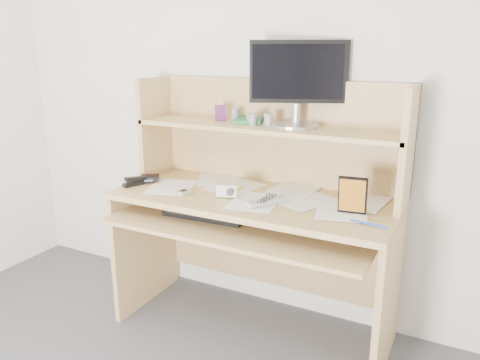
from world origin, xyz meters
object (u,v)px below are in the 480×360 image
at_px(keyboard, 206,214).
at_px(game_case, 353,195).
at_px(tv_remote, 267,201).
at_px(desk, 259,202).
at_px(monitor, 298,81).

xyz_separation_m(keyboard, game_case, (0.70, 0.08, 0.18)).
bearing_deg(tv_remote, desk, 155.77).
xyz_separation_m(desk, keyboard, (-0.19, -0.21, -0.03)).
xyz_separation_m(game_case, monitor, (-0.36, 0.25, 0.46)).
relative_size(desk, game_case, 8.07).
height_order(game_case, monitor, monitor).
bearing_deg(tv_remote, game_case, 36.74).
height_order(tv_remote, game_case, game_case).
height_order(tv_remote, monitor, monitor).
height_order(desk, game_case, desk).
relative_size(keyboard, monitor, 0.95).
bearing_deg(desk, game_case, -14.74).
relative_size(game_case, monitor, 0.39).
distance_m(desk, tv_remote, 0.21).
distance_m(keyboard, tv_remote, 0.33).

